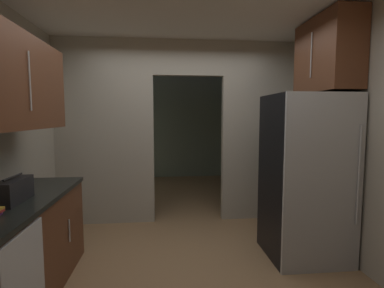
% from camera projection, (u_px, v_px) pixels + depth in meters
% --- Properties ---
extents(ground, '(20.00, 20.00, 0.00)m').
position_uv_depth(ground, '(187.00, 272.00, 2.92)').
color(ground, '#93704C').
extents(kitchen_overhead_slab, '(3.90, 7.01, 0.06)m').
position_uv_depth(kitchen_overhead_slab, '(184.00, 11.00, 3.11)').
color(kitchen_overhead_slab, silver).
extents(kitchen_partition, '(3.50, 0.12, 2.65)m').
position_uv_depth(kitchen_partition, '(176.00, 127.00, 4.27)').
color(kitchen_partition, '#ADA899').
rests_on(kitchen_partition, ground).
extents(adjoining_room_shell, '(3.50, 3.28, 2.65)m').
position_uv_depth(adjoining_room_shell, '(173.00, 127.00, 6.45)').
color(adjoining_room_shell, gray).
rests_on(adjoining_room_shell, ground).
extents(refrigerator, '(0.81, 0.78, 1.79)m').
position_uv_depth(refrigerator, '(305.00, 177.00, 3.19)').
color(refrigerator, black).
rests_on(refrigerator, ground).
extents(lower_cabinet_run, '(0.62, 1.82, 0.88)m').
position_uv_depth(lower_cabinet_run, '(15.00, 254.00, 2.37)').
color(lower_cabinet_run, brown).
rests_on(lower_cabinet_run, ground).
extents(upper_cabinet_counterside, '(0.36, 1.64, 0.76)m').
position_uv_depth(upper_cabinet_counterside, '(5.00, 81.00, 2.24)').
color(upper_cabinet_counterside, brown).
extents(upper_cabinet_fridgeside, '(0.36, 0.89, 0.81)m').
position_uv_depth(upper_cabinet_fridgeside, '(327.00, 55.00, 3.19)').
color(upper_cabinet_fridgeside, brown).
extents(boombox, '(0.16, 0.40, 0.21)m').
position_uv_depth(boombox, '(13.00, 191.00, 2.29)').
color(boombox, black).
rests_on(boombox, lower_cabinet_run).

